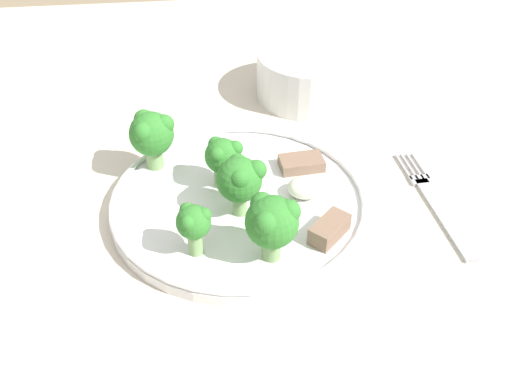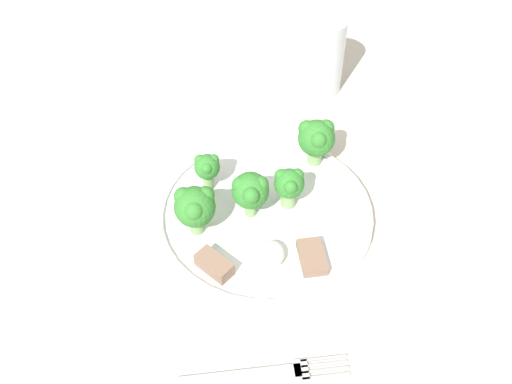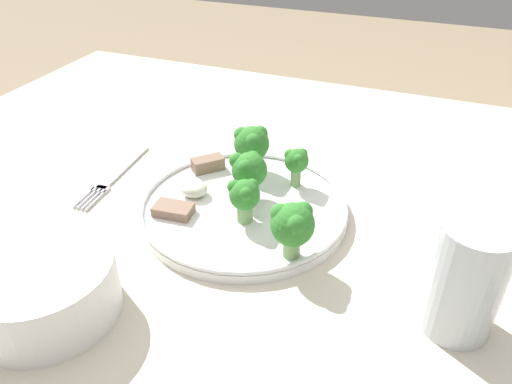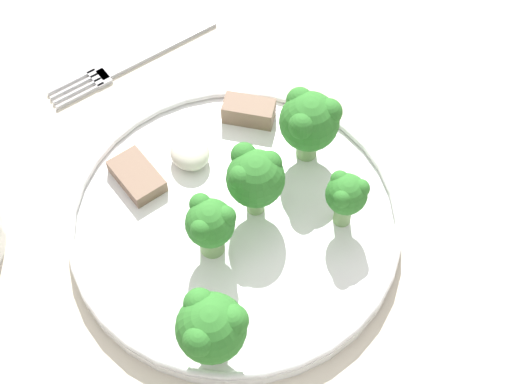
% 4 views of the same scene
% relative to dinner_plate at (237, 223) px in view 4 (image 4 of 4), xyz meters
% --- Properties ---
extents(table, '(1.21, 1.10, 0.71)m').
position_rel_dinner_plate_xyz_m(table, '(0.00, 0.05, -0.09)').
color(table, beige).
rests_on(table, ground_plane).
extents(dinner_plate, '(0.27, 0.27, 0.02)m').
position_rel_dinner_plate_xyz_m(dinner_plate, '(0.00, 0.00, 0.00)').
color(dinner_plate, white).
rests_on(dinner_plate, table).
extents(fork, '(0.03, 0.18, 0.00)m').
position_rel_dinner_plate_xyz_m(fork, '(0.22, -0.02, -0.01)').
color(fork, '#B2B2B7').
rests_on(fork, table).
extents(broccoli_floret_near_rim_left, '(0.04, 0.04, 0.06)m').
position_rel_dinner_plate_xyz_m(broccoli_floret_near_rim_left, '(-0.01, 0.03, 0.04)').
color(broccoli_floret_near_rim_left, '#7FA866').
rests_on(broccoli_floret_near_rim_left, dinner_plate).
extents(broccoli_floret_center_left, '(0.05, 0.05, 0.07)m').
position_rel_dinner_plate_xyz_m(broccoli_floret_center_left, '(0.01, -0.02, 0.05)').
color(broccoli_floret_center_left, '#7FA866').
rests_on(broccoli_floret_center_left, dinner_plate).
extents(broccoli_floret_back_left, '(0.03, 0.03, 0.06)m').
position_rel_dinner_plate_xyz_m(broccoli_floret_back_left, '(-0.04, -0.07, 0.04)').
color(broccoli_floret_back_left, '#7FA866').
rests_on(broccoli_floret_back_left, dinner_plate).
extents(broccoli_floret_front_left, '(0.05, 0.05, 0.07)m').
position_rel_dinner_plate_xyz_m(broccoli_floret_front_left, '(0.03, -0.09, 0.05)').
color(broccoli_floret_front_left, '#7FA866').
rests_on(broccoli_floret_front_left, dinner_plate).
extents(broccoli_floret_center_back, '(0.05, 0.05, 0.07)m').
position_rel_dinner_plate_xyz_m(broccoli_floret_center_back, '(-0.09, 0.07, 0.05)').
color(broccoli_floret_center_back, '#7FA866').
rests_on(broccoli_floret_center_back, dinner_plate).
extents(meat_slice_front_slice, '(0.05, 0.03, 0.01)m').
position_rel_dinner_plate_xyz_m(meat_slice_front_slice, '(0.08, 0.06, 0.01)').
color(meat_slice_front_slice, '#846651').
rests_on(meat_slice_front_slice, dinner_plate).
extents(meat_slice_middle_slice, '(0.05, 0.05, 0.02)m').
position_rel_dinner_plate_xyz_m(meat_slice_middle_slice, '(0.09, -0.07, 0.01)').
color(meat_slice_middle_slice, '#846651').
rests_on(meat_slice_middle_slice, dinner_plate).
extents(sauce_dollop, '(0.04, 0.03, 0.02)m').
position_rel_dinner_plate_xyz_m(sauce_dollop, '(0.07, 0.00, 0.01)').
color(sauce_dollop, silver).
rests_on(sauce_dollop, dinner_plate).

